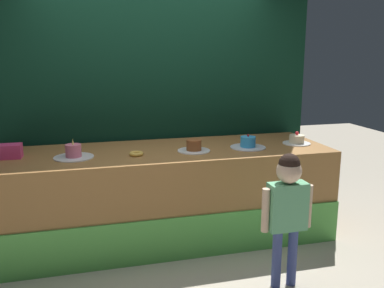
% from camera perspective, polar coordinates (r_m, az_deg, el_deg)
% --- Properties ---
extents(ground_plane, '(12.00, 12.00, 0.00)m').
position_cam_1_polar(ground_plane, '(3.93, -2.32, -15.48)').
color(ground_plane, '#BCB29E').
extents(stage_platform, '(3.27, 1.04, 0.91)m').
position_cam_1_polar(stage_platform, '(4.20, -3.88, -6.86)').
color(stage_platform, '#9E6B38').
rests_on(stage_platform, ground_plane).
extents(curtain_backdrop, '(3.59, 0.08, 2.95)m').
position_cam_1_polar(curtain_backdrop, '(4.58, -5.56, 7.89)').
color(curtain_backdrop, black).
rests_on(curtain_backdrop, ground_plane).
extents(child_figure, '(0.42, 0.19, 1.09)m').
position_cam_1_polar(child_figure, '(3.34, 12.84, -7.74)').
color(child_figure, '#3F4C8C').
rests_on(child_figure, ground_plane).
extents(pink_box, '(0.22, 0.15, 0.13)m').
position_cam_1_polar(pink_box, '(4.08, -23.63, -0.92)').
color(pink_box, '#F24180').
rests_on(pink_box, stage_platform).
extents(donut, '(0.13, 0.13, 0.03)m').
position_cam_1_polar(donut, '(3.88, -7.58, -1.32)').
color(donut, '#F2BF4C').
rests_on(donut, stage_platform).
extents(cake_far_left, '(0.36, 0.36, 0.18)m').
position_cam_1_polar(cake_far_left, '(3.91, -15.82, -1.17)').
color(cake_far_left, white).
rests_on(cake_far_left, stage_platform).
extents(cake_center_left, '(0.31, 0.31, 0.11)m').
position_cam_1_polar(cake_center_left, '(4.00, 0.26, -0.38)').
color(cake_center_left, white).
rests_on(cake_center_left, stage_platform).
extents(cake_center_right, '(0.35, 0.35, 0.14)m').
position_cam_1_polar(cake_center_right, '(4.18, 7.62, 0.05)').
color(cake_center_right, silver).
rests_on(cake_center_right, stage_platform).
extents(cake_far_right, '(0.29, 0.29, 0.13)m').
position_cam_1_polar(cake_far_right, '(4.46, 14.05, 0.52)').
color(cake_far_right, white).
rests_on(cake_far_right, stage_platform).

